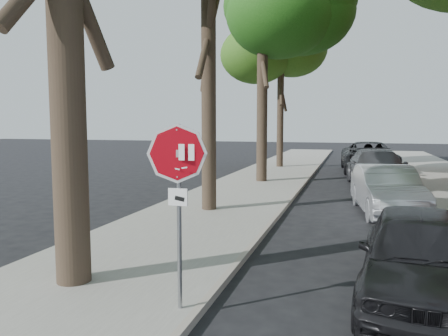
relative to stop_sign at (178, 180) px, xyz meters
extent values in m
plane|color=black|center=(0.70, 0.03, -1.95)|extent=(120.00, 120.00, 0.00)
cube|color=gray|center=(-1.80, 12.03, -1.89)|extent=(4.00, 55.00, 0.12)
cube|color=#9E9384|center=(0.25, 12.03, -1.88)|extent=(0.12, 55.00, 0.13)
cube|color=#9E9384|center=(4.65, 12.03, -1.88)|extent=(0.12, 55.00, 0.13)
cylinder|color=gray|center=(0.00, 0.03, -0.53)|extent=(0.06, 0.06, 2.60)
cube|color=#99999E|center=(0.00, 0.00, 0.37)|extent=(0.05, 0.06, 0.10)
cylinder|color=#99999E|center=(0.00, -0.01, 0.37)|extent=(0.76, 0.32, 0.82)
cylinder|color=white|center=(0.00, -0.02, 0.37)|extent=(0.76, 0.32, 0.82)
cylinder|color=red|center=(0.00, -0.03, 0.37)|extent=(0.68, 0.29, 0.74)
cube|color=white|center=(-0.21, -0.04, 0.39)|extent=(0.08, 0.00, 0.22)
cube|color=white|center=(-0.07, -0.04, 0.39)|extent=(0.08, 0.00, 0.22)
cube|color=white|center=(0.07, -0.04, 0.39)|extent=(0.08, 0.00, 0.22)
cube|color=white|center=(0.21, -0.04, 0.39)|extent=(0.08, 0.00, 0.22)
cube|color=silver|center=(-0.11, -0.04, 0.18)|extent=(0.08, 0.00, 0.03)
cube|color=silver|center=(0.00, -0.04, 0.16)|extent=(0.08, 0.00, 0.03)
cube|color=silver|center=(0.11, -0.04, 0.18)|extent=(0.08, 0.00, 0.03)
cube|color=white|center=(0.00, -0.01, -0.23)|extent=(0.28, 0.02, 0.24)
cube|color=black|center=(0.03, -0.03, -0.25)|extent=(0.15, 0.00, 0.08)
cylinder|color=black|center=(-1.90, 7.03, 2.92)|extent=(0.44, 0.44, 9.50)
cylinder|color=black|center=(-1.70, 14.03, 3.17)|extent=(0.48, 0.48, 10.00)
ellipsoid|color=#11390B|center=(-1.70, 14.03, 5.97)|extent=(4.62, 4.62, 3.70)
ellipsoid|color=#11390B|center=(-2.54, 14.87, 5.55)|extent=(4.20, 4.20, 3.36)
cylinder|color=black|center=(-2.00, 21.03, 2.67)|extent=(0.40, 0.40, 9.00)
ellipsoid|color=#1C5312|center=(-2.00, 21.03, 5.19)|extent=(4.16, 4.16, 3.33)
ellipsoid|color=#1C5312|center=(-1.06, 20.46, 6.14)|extent=(3.40, 3.40, 2.72)
ellipsoid|color=#1C5312|center=(-2.76, 21.78, 4.81)|extent=(3.78, 3.78, 3.02)
imported|color=black|center=(3.30, 1.53, -1.23)|extent=(2.09, 4.38, 1.44)
imported|color=#B5B7BE|center=(3.30, 8.34, -1.22)|extent=(2.15, 4.62, 1.46)
imported|color=#424347|center=(3.30, 14.13, -1.14)|extent=(2.76, 5.75, 1.62)
imported|color=black|center=(3.17, 20.29, -1.09)|extent=(3.22, 6.33, 1.71)
camera|label=1|loc=(2.29, -5.51, 0.77)|focal=35.00mm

